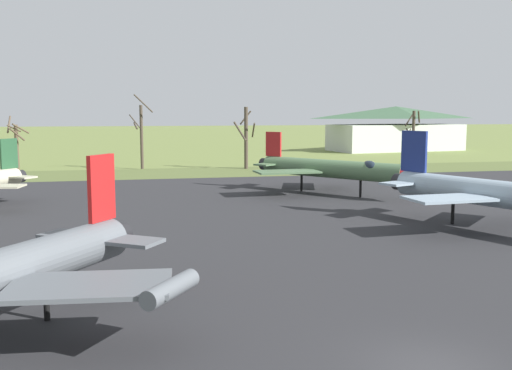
# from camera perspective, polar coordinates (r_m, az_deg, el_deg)

# --- Properties ---
(asphalt_apron) EXTENTS (101.30, 62.22, 0.05)m
(asphalt_apron) POSITION_cam_1_polar(r_m,az_deg,el_deg) (34.87, 1.79, -4.96)
(asphalt_apron) COLOR #28282B
(asphalt_apron) RESTS_ON ground
(grass_verge_strip) EXTENTS (161.30, 12.00, 0.06)m
(grass_verge_strip) POSITION_cam_1_polar(r_m,az_deg,el_deg) (71.04, -5.51, 1.22)
(grass_verge_strip) COLOR #566432
(grass_verge_strip) RESTS_ON ground
(jet_fighter_rear_center) EXTENTS (13.28, 14.86, 5.47)m
(jet_fighter_rear_center) POSITION_cam_1_polar(r_m,az_deg,el_deg) (51.98, 7.68, 1.59)
(jet_fighter_rear_center) COLOR #4C6B47
(jet_fighter_rear_center) RESTS_ON ground
(jet_fighter_rear_left) EXTENTS (11.29, 16.62, 6.06)m
(jet_fighter_rear_left) POSITION_cam_1_polar(r_m,az_deg,el_deg) (38.08, 23.19, -0.81)
(jet_fighter_rear_left) COLOR #8EA3B2
(jet_fighter_rear_left) RESTS_ON ground
(bare_tree_left_of_center) EXTENTS (2.59, 2.57, 6.88)m
(bare_tree_left_of_center) POSITION_cam_1_polar(r_m,az_deg,el_deg) (79.26, -22.41, 3.81)
(bare_tree_left_of_center) COLOR brown
(bare_tree_left_of_center) RESTS_ON ground
(bare_tree_center) EXTENTS (3.02, 2.16, 9.58)m
(bare_tree_center) POSITION_cam_1_polar(r_m,az_deg,el_deg) (76.25, -11.18, 4.91)
(bare_tree_center) COLOR #42382D
(bare_tree_center) RESTS_ON ground
(bare_tree_right_of_center) EXTENTS (2.76, 2.59, 8.00)m
(bare_tree_right_of_center) POSITION_cam_1_polar(r_m,az_deg,el_deg) (75.05, -1.00, 4.78)
(bare_tree_right_of_center) COLOR #42382D
(bare_tree_right_of_center) RESTS_ON ground
(bare_tree_far_right) EXTENTS (2.35, 2.35, 7.54)m
(bare_tree_far_right) POSITION_cam_1_polar(r_m,az_deg,el_deg) (84.77, 15.11, 4.75)
(bare_tree_far_right) COLOR #42382D
(bare_tree_far_right) RESTS_ON ground
(visitor_building) EXTENTS (27.46, 14.59, 8.42)m
(visitor_building) POSITION_cam_1_polar(r_m,az_deg,el_deg) (115.24, 13.51, 5.35)
(visitor_building) COLOR beige
(visitor_building) RESTS_ON ground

